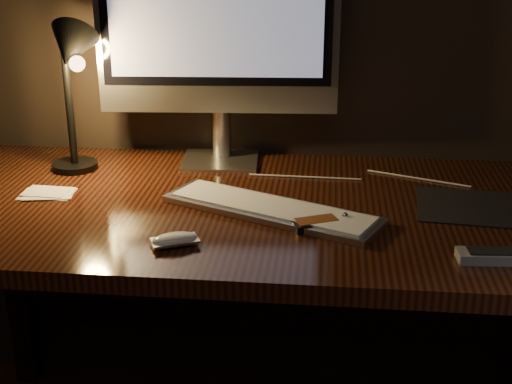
# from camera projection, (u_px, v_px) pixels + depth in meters

# --- Properties ---
(desk) EXTENTS (1.60, 0.75, 0.75)m
(desk) POSITION_uv_depth(u_px,v_px,m) (259.00, 242.00, 1.72)
(desk) COLOR #39190D
(desk) RESTS_ON ground
(monitor) EXTENTS (0.61, 0.19, 0.64)m
(monitor) POSITION_uv_depth(u_px,v_px,m) (217.00, 18.00, 1.75)
(monitor) COLOR silver
(monitor) RESTS_ON desk
(keyboard) EXTENTS (0.51, 0.33, 0.02)m
(keyboard) POSITION_uv_depth(u_px,v_px,m) (271.00, 209.00, 1.56)
(keyboard) COLOR silver
(keyboard) RESTS_ON desk
(mousepad) EXTENTS (0.29, 0.24, 0.00)m
(mousepad) POSITION_uv_depth(u_px,v_px,m) (479.00, 207.00, 1.59)
(mousepad) COLOR black
(mousepad) RESTS_ON desk
(mouse) EXTENTS (0.10, 0.08, 0.02)m
(mouse) POSITION_uv_depth(u_px,v_px,m) (175.00, 241.00, 1.40)
(mouse) COLOR white
(mouse) RESTS_ON desk
(media_remote) EXTENTS (0.15, 0.10, 0.03)m
(media_remote) POSITION_uv_depth(u_px,v_px,m) (324.00, 222.00, 1.49)
(media_remote) COLOR black
(media_remote) RESTS_ON desk
(tv_remote) EXTENTS (0.19, 0.06, 0.02)m
(tv_remote) POSITION_uv_depth(u_px,v_px,m) (509.00, 256.00, 1.33)
(tv_remote) COLOR gray
(tv_remote) RESTS_ON desk
(papers) EXTENTS (0.13, 0.09, 0.01)m
(papers) POSITION_uv_depth(u_px,v_px,m) (47.00, 193.00, 1.66)
(papers) COLOR white
(papers) RESTS_ON desk
(desk_lamp) EXTENTS (0.17, 0.20, 0.39)m
(desk_lamp) POSITION_uv_depth(u_px,v_px,m) (71.00, 70.00, 1.71)
(desk_lamp) COLOR black
(desk_lamp) RESTS_ON desk
(cable) EXTENTS (0.52, 0.13, 0.00)m
(cable) POSITION_uv_depth(u_px,v_px,m) (361.00, 179.00, 1.76)
(cable) COLOR white
(cable) RESTS_ON desk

